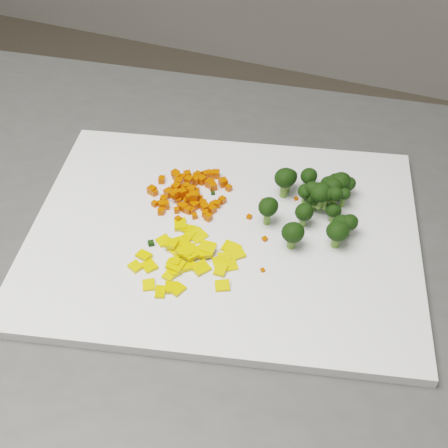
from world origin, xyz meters
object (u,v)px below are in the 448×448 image
(carrot_pile, at_px, (189,187))
(broccoli_pile, at_px, (317,200))
(pepper_pile, at_px, (187,253))
(cutting_board, at_px, (224,234))
(counter_block, at_px, (221,411))

(carrot_pile, xyz_separation_m, broccoli_pile, (0.16, 0.02, 0.01))
(pepper_pile, bearing_deg, broccoli_pile, 44.88)
(cutting_board, height_order, carrot_pile, carrot_pile)
(cutting_board, relative_size, carrot_pile, 4.50)
(cutting_board, bearing_deg, carrot_pile, 145.89)
(broccoli_pile, bearing_deg, carrot_pile, -173.74)
(counter_block, xyz_separation_m, carrot_pile, (-0.05, 0.02, 0.48))
(cutting_board, bearing_deg, pepper_pile, -111.38)
(counter_block, xyz_separation_m, cutting_board, (0.01, -0.02, 0.46))
(cutting_board, bearing_deg, counter_block, 124.33)
(pepper_pile, relative_size, broccoli_pile, 0.97)
(cutting_board, xyz_separation_m, carrot_pile, (-0.06, 0.04, 0.02))
(carrot_pile, relative_size, broccoli_pile, 0.83)
(carrot_pile, bearing_deg, cutting_board, -34.11)
(counter_block, distance_m, broccoli_pile, 0.50)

